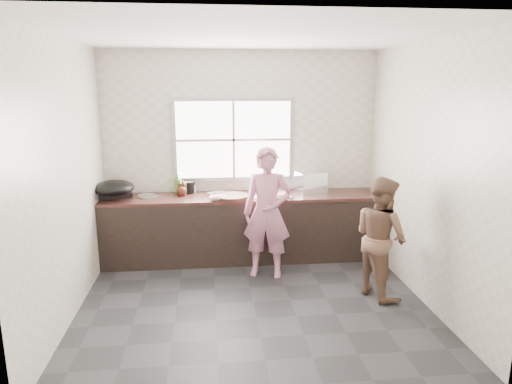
{
  "coord_description": "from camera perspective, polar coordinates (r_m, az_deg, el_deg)",
  "views": [
    {
      "loc": [
        -0.44,
        -4.44,
        2.23
      ],
      "look_at": [
        0.1,
        0.65,
        1.05
      ],
      "focal_mm": 32.0,
      "sensor_mm": 36.0,
      "label": 1
    }
  ],
  "objects": [
    {
      "name": "cabinet",
      "position": [
        6.03,
        -1.59,
        -4.59
      ],
      "size": [
        3.6,
        0.62,
        0.82
      ],
      "primitive_type": "cube",
      "color": "black",
      "rests_on": "floor"
    },
    {
      "name": "dish_rack",
      "position": [
        6.11,
        6.87,
        1.23
      ],
      "size": [
        0.42,
        0.35,
        0.27
      ],
      "primitive_type": "cube",
      "rotation": [
        0.0,
        0.0,
        0.29
      ],
      "color": "white",
      "rests_on": "countertop"
    },
    {
      "name": "bowl_mince",
      "position": [
        5.68,
        -4.88,
        -0.77
      ],
      "size": [
        0.22,
        0.22,
        0.05
      ],
      "primitive_type": "imported",
      "rotation": [
        0.0,
        0.0,
        -0.15
      ],
      "color": "white",
      "rests_on": "countertop"
    },
    {
      "name": "cleaver",
      "position": [
        5.92,
        -5.07,
        -0.03
      ],
      "size": [
        0.24,
        0.2,
        0.01
      ],
      "primitive_type": "cube",
      "rotation": [
        0.0,
        0.0,
        0.5
      ],
      "color": "silver",
      "rests_on": "cutting_board"
    },
    {
      "name": "person_side",
      "position": [
        5.1,
        15.31,
        -5.44
      ],
      "size": [
        0.69,
        0.77,
        1.32
      ],
      "primitive_type": "imported",
      "rotation": [
        0.0,
        0.0,
        1.92
      ],
      "color": "brown",
      "rests_on": "floor"
    },
    {
      "name": "pot_lid_right",
      "position": [
        5.98,
        -13.21,
        -0.56
      ],
      "size": [
        0.34,
        0.34,
        0.01
      ],
      "primitive_type": "cylinder",
      "rotation": [
        0.0,
        0.0,
        0.36
      ],
      "color": "#B0B4B7",
      "rests_on": "countertop"
    },
    {
      "name": "black_pot",
      "position": [
        6.11,
        -8.69,
        0.63
      ],
      "size": [
        0.26,
        0.26,
        0.16
      ],
      "primitive_type": "cylinder",
      "rotation": [
        0.0,
        0.0,
        0.2
      ],
      "color": "black",
      "rests_on": "countertop"
    },
    {
      "name": "woman",
      "position": [
        5.41,
        1.42,
        -3.14
      ],
      "size": [
        0.6,
        0.47,
        1.46
      ],
      "primitive_type": "imported",
      "rotation": [
        0.0,
        0.0,
        -0.25
      ],
      "color": "#CB7998",
      "rests_on": "floor"
    },
    {
      "name": "faucet",
      "position": [
        6.11,
        1.51,
        1.45
      ],
      "size": [
        0.02,
        0.02,
        0.3
      ],
      "primitive_type": "cylinder",
      "color": "silver",
      "rests_on": "countertop"
    },
    {
      "name": "wall_left",
      "position": [
        4.73,
        -22.72,
        1.24
      ],
      "size": [
        0.01,
        3.2,
        2.7
      ],
      "primitive_type": "cube",
      "color": "beige",
      "rests_on": "ground"
    },
    {
      "name": "wok",
      "position": [
        5.91,
        -17.34,
        0.5
      ],
      "size": [
        0.57,
        0.57,
        0.19
      ],
      "primitive_type": "ellipsoid",
      "rotation": [
        0.0,
        0.0,
        -0.18
      ],
      "color": "black",
      "rests_on": "burner"
    },
    {
      "name": "plate_food",
      "position": [
        6.12,
        -8.9,
        -0.03
      ],
      "size": [
        0.23,
        0.23,
        0.02
      ],
      "primitive_type": "cylinder",
      "rotation": [
        0.0,
        0.0,
        -0.2
      ],
      "color": "white",
      "rests_on": "countertop"
    },
    {
      "name": "bottle_green",
      "position": [
        6.1,
        -9.72,
        1.08
      ],
      "size": [
        0.12,
        0.12,
        0.26
      ],
      "primitive_type": "imported",
      "rotation": [
        0.0,
        0.0,
        0.21
      ],
      "color": "#49902F",
      "rests_on": "countertop"
    },
    {
      "name": "wall_back",
      "position": [
        6.12,
        -1.87,
        4.72
      ],
      "size": [
        3.6,
        0.01,
        2.7
      ],
      "primitive_type": "cube",
      "color": "beige",
      "rests_on": "ground"
    },
    {
      "name": "bowl_crabs",
      "position": [
        5.75,
        2.94,
        -0.54
      ],
      "size": [
        0.21,
        0.21,
        0.06
      ],
      "primitive_type": "imported",
      "rotation": [
        0.0,
        0.0,
        -0.22
      ],
      "color": "silver",
      "rests_on": "countertop"
    },
    {
      "name": "window_frame",
      "position": [
        6.08,
        -2.82,
        6.55
      ],
      "size": [
        1.6,
        0.05,
        1.1
      ],
      "primitive_type": "cube",
      "color": "#9EA0A5",
      "rests_on": "wall_back"
    },
    {
      "name": "wall_right",
      "position": [
        5.05,
        20.45,
        2.12
      ],
      "size": [
        0.01,
        3.2,
        2.7
      ],
      "primitive_type": "cube",
      "color": "beige",
      "rests_on": "ground"
    },
    {
      "name": "wall_front",
      "position": [
        3.0,
        2.61,
        -4.1
      ],
      "size": [
        3.6,
        0.01,
        2.7
      ],
      "primitive_type": "cube",
      "color": "silver",
      "rests_on": "ground"
    },
    {
      "name": "pot_lid_left",
      "position": [
        6.05,
        -13.53,
        -0.41
      ],
      "size": [
        0.23,
        0.23,
        0.01
      ],
      "primitive_type": "cylinder",
      "rotation": [
        0.0,
        0.0,
        0.02
      ],
      "color": "silver",
      "rests_on": "countertop"
    },
    {
      "name": "bottle_brown_short",
      "position": [
        5.95,
        -9.31,
        0.29
      ],
      "size": [
        0.14,
        0.14,
        0.16
      ],
      "primitive_type": "imported",
      "rotation": [
        0.0,
        0.0,
        -0.17
      ],
      "color": "#3E180F",
      "rests_on": "countertop"
    },
    {
      "name": "cutting_board",
      "position": [
        5.75,
        -3.08,
        -0.59
      ],
      "size": [
        0.52,
        0.52,
        0.04
      ],
      "primitive_type": "cylinder",
      "rotation": [
        0.0,
        0.0,
        -0.23
      ],
      "color": "#301D12",
      "rests_on": "countertop"
    },
    {
      "name": "sink",
      "position": [
        5.94,
        1.75,
        -0.3
      ],
      "size": [
        0.55,
        0.45,
        0.02
      ],
      "primitive_type": "cube",
      "color": "silver",
      "rests_on": "countertop"
    },
    {
      "name": "bowl_held",
      "position": [
        5.75,
        2.99,
        -0.53
      ],
      "size": [
        0.19,
        0.19,
        0.06
      ],
      "primitive_type": "imported",
      "rotation": [
        0.0,
        0.0,
        0.07
      ],
      "color": "silver",
      "rests_on": "countertop"
    },
    {
      "name": "glass_jar",
      "position": [
        6.11,
        -7.86,
        0.37
      ],
      "size": [
        0.09,
        0.09,
        0.1
      ],
      "primitive_type": "cylinder",
      "rotation": [
        0.0,
        0.0,
        0.38
      ],
      "color": "silver",
      "rests_on": "countertop"
    },
    {
      "name": "bottle_brown_tall",
      "position": [
        6.0,
        -9.17,
        0.64
      ],
      "size": [
        0.12,
        0.12,
        0.21
      ],
      "primitive_type": "imported",
      "rotation": [
        0.0,
        0.0,
        -0.37
      ],
      "color": "#422F10",
      "rests_on": "countertop"
    },
    {
      "name": "countertop",
      "position": [
        5.91,
        -1.61,
        -0.62
      ],
      "size": [
        3.6,
        0.64,
        0.04
      ],
      "primitive_type": "cube",
      "color": "#331914",
      "rests_on": "cabinet"
    },
    {
      "name": "burner",
      "position": [
        6.16,
        -17.23,
        -0.17
      ],
      "size": [
        0.5,
        0.5,
        0.06
      ],
      "primitive_type": "cube",
      "rotation": [
        0.0,
        0.0,
        0.24
      ],
      "color": "black",
      "rests_on": "countertop"
    },
    {
      "name": "floor",
      "position": [
        4.99,
        -0.37,
        -13.63
      ],
      "size": [
        3.6,
        3.2,
        0.01
      ],
      "primitive_type": "cube",
      "color": "#27272A",
      "rests_on": "ground"
    },
    {
      "name": "window_glazing",
      "position": [
        6.05,
        -2.81,
        6.52
      ],
      "size": [
        1.5,
        0.01,
        1.0
      ],
      "primitive_type": "cube",
      "color": "white",
      "rests_on": "window_frame"
    },
    {
      "name": "ceiling",
      "position": [
        4.49,
        -0.43,
        19.05
      ],
      "size": [
        3.6,
        3.2,
        0.01
      ],
      "primitive_type": "cube",
      "color": "silver",
      "rests_on": "wall_back"
    }
  ]
}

